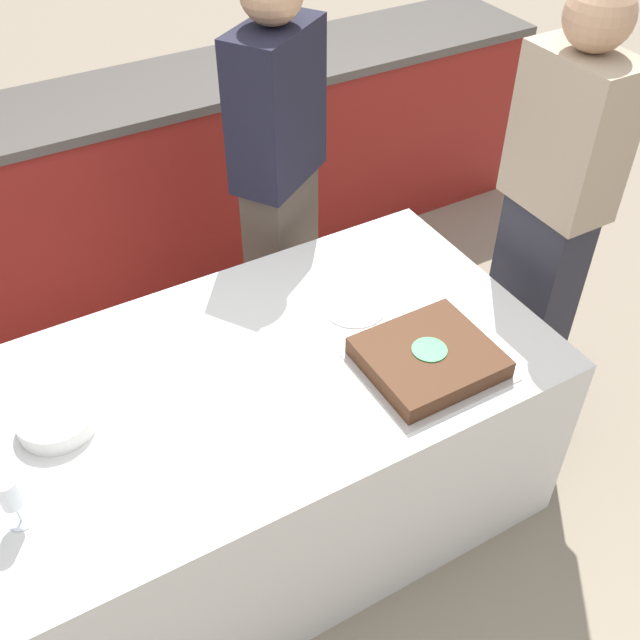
{
  "coord_description": "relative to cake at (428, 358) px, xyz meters",
  "views": [
    {
      "loc": [
        -0.59,
        -1.44,
        2.29
      ],
      "look_at": [
        0.23,
        0.0,
        0.82
      ],
      "focal_mm": 42.0,
      "sensor_mm": 36.0,
      "label": 1
    }
  ],
  "objects": [
    {
      "name": "ground_plane",
      "position": [
        -0.46,
        0.24,
        -0.75
      ],
      "size": [
        14.0,
        14.0,
        0.0
      ],
      "primitive_type": "plane",
      "color": "gray"
    },
    {
      "name": "back_counter",
      "position": [
        -0.46,
        1.8,
        -0.29
      ],
      "size": [
        4.4,
        0.58,
        0.92
      ],
      "color": "maroon",
      "rests_on": "ground_plane"
    },
    {
      "name": "dining_table",
      "position": [
        -0.46,
        0.24,
        -0.39
      ],
      "size": [
        1.8,
        0.97,
        0.72
      ],
      "color": "silver",
      "rests_on": "ground_plane"
    },
    {
      "name": "cake",
      "position": [
        0.0,
        0.0,
        0.0
      ],
      "size": [
        0.41,
        0.37,
        0.07
      ],
      "color": "#B7B2AD",
      "rests_on": "dining_table"
    },
    {
      "name": "plate_stack",
      "position": [
        -1.01,
        0.31,
        -0.0
      ],
      "size": [
        0.22,
        0.22,
        0.05
      ],
      "color": "white",
      "rests_on": "dining_table"
    },
    {
      "name": "wine_glass",
      "position": [
        -1.17,
        0.05,
        0.08
      ],
      "size": [
        0.06,
        0.06,
        0.16
      ],
      "color": "white",
      "rests_on": "dining_table"
    },
    {
      "name": "side_plate_near_cake",
      "position": [
        -0.05,
        0.33,
        -0.03
      ],
      "size": [
        0.21,
        0.21,
        0.0
      ],
      "color": "white",
      "rests_on": "dining_table"
    },
    {
      "name": "person_cutting_cake",
      "position": [
        0.0,
        0.94,
        0.1
      ],
      "size": [
        0.42,
        0.37,
        1.63
      ],
      "rotation": [
        0.0,
        0.0,
        -2.56
      ],
      "color": "#4C4238",
      "rests_on": "ground_plane"
    },
    {
      "name": "person_seated_right",
      "position": [
        0.66,
        0.24,
        0.11
      ],
      "size": [
        0.2,
        0.35,
        1.65
      ],
      "rotation": [
        0.0,
        0.0,
        -1.57
      ],
      "color": "#282833",
      "rests_on": "ground_plane"
    }
  ]
}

